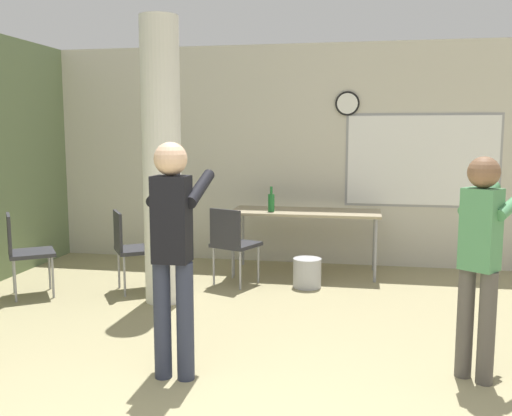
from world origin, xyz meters
TOP-DOWN VIEW (x-y plane):
  - wall_back at (0.03, 5.06)m, footprint 8.00×0.15m
  - support_pillar at (-1.33, 3.04)m, footprint 0.38×0.38m
  - folding_table at (-0.05, 4.45)m, footprint 1.77×0.69m
  - bottle_on_table at (-0.44, 4.29)m, footprint 0.08×0.08m
  - waste_bin at (0.04, 3.82)m, footprint 0.31×0.31m
  - chair_near_pillar at (-1.80, 3.31)m, footprint 0.61×0.61m
  - chair_table_left at (-0.79, 3.75)m, footprint 0.58×0.58m
  - chair_by_left_wall at (-2.81, 2.93)m, footprint 0.61×0.61m
  - person_playing_front at (-0.65, 1.33)m, footprint 0.35×0.64m
  - person_playing_side at (1.41, 1.67)m, footprint 0.56×0.63m

SIDE VIEW (x-z plane):
  - waste_bin at x=0.04m, z-range 0.00..0.32m
  - chair_near_pillar at x=-1.80m, z-range 0.08..0.95m
  - chair_table_left at x=-0.79m, z-range 0.08..0.95m
  - chair_by_left_wall at x=-2.81m, z-range 0.08..0.95m
  - folding_table at x=-0.05m, z-range 0.33..1.09m
  - bottle_on_table at x=-0.44m, z-range 0.73..1.03m
  - person_playing_side at x=1.41m, z-range 0.14..1.68m
  - person_playing_front at x=-0.65m, z-range 0.14..1.78m
  - wall_back at x=0.03m, z-range 0.00..2.80m
  - support_pillar at x=-1.33m, z-range 0.00..2.80m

